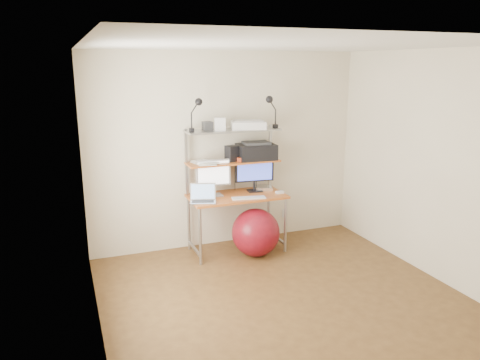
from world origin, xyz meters
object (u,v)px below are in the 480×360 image
object	(u,v)px
printer	(256,151)
exercise_ball	(256,232)
monitor_black	(254,172)
laptop	(203,198)
monitor_silver	(213,175)

from	to	relation	value
printer	exercise_ball	xyz separation A→B (m)	(-0.15, -0.36, -0.96)
monitor_black	printer	xyz separation A→B (m)	(0.03, 0.03, 0.26)
monitor_black	laptop	xyz separation A→B (m)	(-0.76, -0.22, -0.21)
printer	exercise_ball	world-z (taller)	printer
monitor_black	printer	size ratio (longest dim) A/B	1.01
monitor_silver	exercise_ball	bearing A→B (deg)	-34.97
monitor_silver	exercise_ball	world-z (taller)	monitor_silver
monitor_silver	printer	distance (m)	0.65
printer	exercise_ball	distance (m)	1.03
laptop	monitor_black	bearing A→B (deg)	33.71
monitor_silver	monitor_black	xyz separation A→B (m)	(0.56, 0.02, -0.01)
printer	monitor_silver	bearing A→B (deg)	-171.26
monitor_silver	laptop	size ratio (longest dim) A/B	1.34
monitor_black	exercise_ball	size ratio (longest dim) A/B	0.85
printer	exercise_ball	size ratio (longest dim) A/B	0.84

